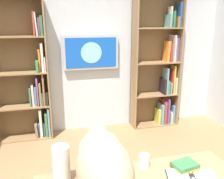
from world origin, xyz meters
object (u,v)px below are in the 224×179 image
Objects in this scene: bookshelf_left at (161,67)px; cat at (103,164)px; wall_mounted_tv at (91,52)px; paper_towel_roll at (61,165)px; bookshelf_right at (27,79)px; coffee_mug at (144,161)px; desk_book_stack at (185,166)px.

bookshelf_left reaches higher than cat.
wall_mounted_tv is at bearing -4.14° from bookshelf_left.
bookshelf_right is at bearing -80.23° from paper_towel_roll.
bookshelf_right is at bearing -75.41° from cat.
coffee_mug is at bearing 62.58° from bookshelf_left.
cat is at bearing 8.11° from desk_book_stack.
bookshelf_right reaches higher than coffee_mug.
coffee_mug is at bearing 113.34° from bookshelf_right.
paper_towel_roll reaches higher than desk_book_stack.
bookshelf_left is at bearing 179.93° from bookshelf_right.
bookshelf_right is 10.99× the size of desk_book_stack.
coffee_mug reaches higher than desk_book_stack.
wall_mounted_tv is 2.46m from paper_towel_roll.
wall_mounted_tv is 1.25× the size of cat.
desk_book_stack is at bearing -171.89° from cat.
cat reaches higher than coffee_mug.
paper_towel_roll is at bearing 99.77° from bookshelf_right.
bookshelf_left is at bearing -127.39° from paper_towel_roll.
coffee_mug is (0.01, 2.32, -0.49)m from wall_mounted_tv.
cat is 0.29m from paper_towel_roll.
bookshelf_left is at bearing -110.93° from desk_book_stack.
coffee_mug is (-0.57, -0.03, -0.08)m from paper_towel_roll.
bookshelf_right reaches higher than wall_mounted_tv.
desk_book_stack is at bearing 175.61° from paper_towel_roll.
bookshelf_right is 8.03× the size of paper_towel_roll.
cat is at bearing 28.75° from coffee_mug.
cat is 3.67× the size of desk_book_stack.
cat reaches higher than paper_towel_roll.
bookshelf_left is 8.57× the size of paper_towel_roll.
paper_towel_roll is (0.24, -0.15, -0.07)m from cat.
wall_mounted_tv is at bearing -97.77° from cat.
bookshelf_right is 2.30m from paper_towel_roll.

